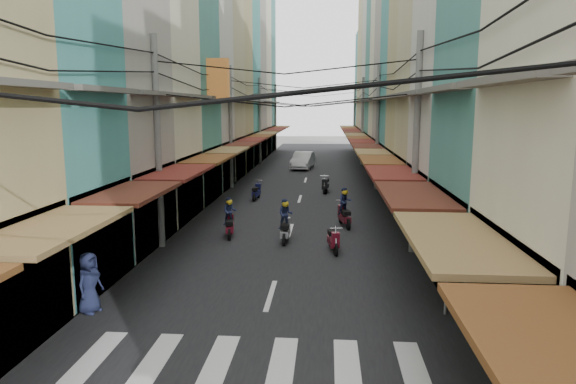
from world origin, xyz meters
The scene contains 15 objects.
ground centered at (0.00, 0.00, 0.00)m, with size 160.00×160.00×0.00m, color #60615C.
road centered at (0.00, 20.00, 0.01)m, with size 10.00×80.00×0.02m, color black.
sidewalk_left centered at (-6.50, 20.00, 0.03)m, with size 3.00×80.00×0.06m, color slate.
sidewalk_right centered at (6.50, 20.00, 0.03)m, with size 3.00×80.00×0.06m, color slate.
crosswalk centered at (0.00, -6.00, 0.03)m, with size 7.55×2.40×0.01m.
building_row_left centered at (-7.92, 16.56, 9.78)m, with size 7.80×67.67×23.70m.
building_row_right centered at (7.92, 16.45, 9.41)m, with size 7.80×68.98×22.59m.
utility_poles centered at (0.00, 15.01, 6.59)m, with size 10.20×66.13×8.20m.
white_car centered at (-0.53, 29.16, 0.00)m, with size 5.33×2.09×1.88m, color silver.
bicycle centered at (7.34, -1.29, 0.00)m, with size 0.56×1.50×1.03m, color black.
moving_scooters centered at (0.21, 7.44, 0.52)m, with size 5.46×15.44×1.82m.
parked_scooters centered at (4.68, -4.17, 0.48)m, with size 13.35×13.84×1.00m.
pedestrians centered at (-4.41, 5.61, 1.06)m, with size 12.80×23.07×2.22m.
market_umbrella centered at (7.20, -1.20, 2.03)m, with size 2.19×2.19×2.31m.
traffic_sign centered at (4.80, -3.02, 1.95)m, with size 0.10×0.59×2.71m.
Camera 1 is at (1.62, -16.33, 5.53)m, focal length 32.00 mm.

